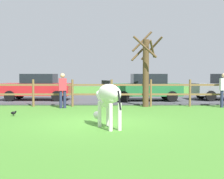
# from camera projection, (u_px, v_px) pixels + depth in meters

# --- Properties ---
(ground_plane) EXTENTS (60.00, 60.00, 0.00)m
(ground_plane) POSITION_uv_depth(u_px,v_px,m) (96.00, 123.00, 10.14)
(ground_plane) COLOR #47842D
(parking_asphalt) EXTENTS (28.00, 7.40, 0.05)m
(parking_asphalt) POSITION_uv_depth(u_px,v_px,m) (104.00, 99.00, 19.43)
(parking_asphalt) COLOR #47474C
(parking_asphalt) RESTS_ON ground_plane
(paddock_fence) EXTENTS (21.29, 0.11, 1.33)m
(paddock_fence) POSITION_uv_depth(u_px,v_px,m) (93.00, 91.00, 15.10)
(paddock_fence) COLOR brown
(paddock_fence) RESTS_ON ground_plane
(bare_tree) EXTENTS (1.58, 1.55, 3.76)m
(bare_tree) POSITION_uv_depth(u_px,v_px,m) (147.00, 68.00, 15.02)
(bare_tree) COLOR #513A23
(bare_tree) RESTS_ON ground_plane
(zebra) EXTENTS (1.06, 1.80, 1.41)m
(zebra) POSITION_uv_depth(u_px,v_px,m) (109.00, 97.00, 9.08)
(zebra) COLOR white
(zebra) RESTS_ON ground_plane
(crow_on_grass) EXTENTS (0.21, 0.10, 0.20)m
(crow_on_grass) POSITION_uv_depth(u_px,v_px,m) (15.00, 113.00, 11.69)
(crow_on_grass) COLOR black
(crow_on_grass) RESTS_ON ground_plane
(parked_car_green) EXTENTS (4.08, 2.05, 1.56)m
(parked_car_green) POSITION_uv_depth(u_px,v_px,m) (148.00, 87.00, 17.82)
(parked_car_green) COLOR #236B38
(parked_car_green) RESTS_ON parking_asphalt
(parked_car_red) EXTENTS (4.04, 1.96, 1.56)m
(parked_car_red) POSITION_uv_depth(u_px,v_px,m) (39.00, 87.00, 18.29)
(parked_car_red) COLOR red
(parked_car_red) RESTS_ON parking_asphalt
(visitor_right_of_tree) EXTENTS (0.40, 0.29, 1.64)m
(visitor_right_of_tree) POSITION_uv_depth(u_px,v_px,m) (64.00, 89.00, 14.39)
(visitor_right_of_tree) COLOR #232847
(visitor_right_of_tree) RESTS_ON ground_plane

